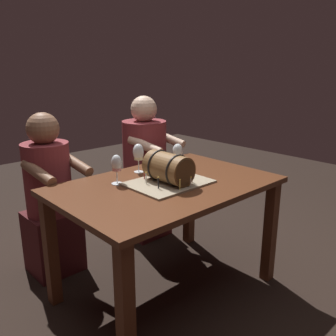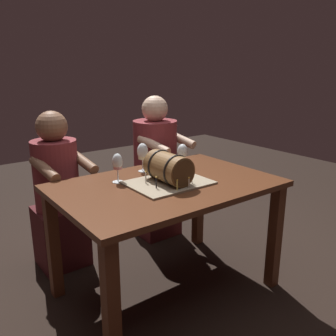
{
  "view_description": "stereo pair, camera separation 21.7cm",
  "coord_description": "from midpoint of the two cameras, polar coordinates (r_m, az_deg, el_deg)",
  "views": [
    {
      "loc": [
        -1.42,
        -1.55,
        1.45
      ],
      "look_at": [
        -0.0,
        -0.02,
        0.85
      ],
      "focal_mm": 38.45,
      "sensor_mm": 36.0,
      "label": 1
    },
    {
      "loc": [
        -1.25,
        -1.69,
        1.45
      ],
      "look_at": [
        -0.0,
        -0.02,
        0.85
      ],
      "focal_mm": 38.45,
      "sensor_mm": 36.0,
      "label": 2
    }
  ],
  "objects": [
    {
      "name": "ground_plane",
      "position": [
        2.55,
        -2.81,
        -18.65
      ],
      "size": [
        8.0,
        8.0,
        0.0
      ],
      "primitive_type": "plane",
      "color": "black"
    },
    {
      "name": "person_seated_right",
      "position": [
        3.07,
        -5.66,
        -0.57
      ],
      "size": [
        0.48,
        0.54,
        1.21
      ],
      "color": "#4C1B1E",
      "rests_on": "ground"
    },
    {
      "name": "wine_glass_white",
      "position": [
        2.41,
        -7.29,
        2.28
      ],
      "size": [
        0.07,
        0.07,
        0.2
      ],
      "color": "white",
      "rests_on": "dining_table"
    },
    {
      "name": "barrel_cake",
      "position": [
        2.17,
        -2.86,
        -0.42
      ],
      "size": [
        0.48,
        0.37,
        0.2
      ],
      "color": "gray",
      "rests_on": "dining_table"
    },
    {
      "name": "wine_glass_rose",
      "position": [
        2.2,
        -10.98,
        0.47
      ],
      "size": [
        0.07,
        0.07,
        0.18
      ],
      "color": "white",
      "rests_on": "dining_table"
    },
    {
      "name": "dining_table",
      "position": [
        2.25,
        -3.03,
        -5.14
      ],
      "size": [
        1.33,
        0.89,
        0.75
      ],
      "color": "#562D19",
      "rests_on": "ground"
    },
    {
      "name": "person_seated_left",
      "position": [
        2.69,
        -20.41,
        -5.19
      ],
      "size": [
        0.39,
        0.49,
        1.15
      ],
      "color": "#4C1B1E",
      "rests_on": "ground"
    },
    {
      "name": "wine_glass_empty",
      "position": [
        2.46,
        -0.97,
        2.59
      ],
      "size": [
        0.07,
        0.07,
        0.18
      ],
      "color": "white",
      "rests_on": "dining_table"
    }
  ]
}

